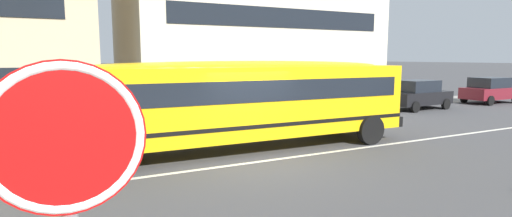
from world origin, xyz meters
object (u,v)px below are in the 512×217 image
Objects in this scene: parked_car_black_past_driveway at (418,94)px; stop_sign_post at (70,207)px; school_bus at (238,97)px; parked_car_maroon_by_entrance at (490,90)px.

parked_car_black_past_driveway is 1.38× the size of stop_sign_post.
parked_car_maroon_by_entrance is at bearing -166.29° from school_bus.
parked_car_black_past_driveway and parked_car_maroon_by_entrance have the same top height.
parked_car_maroon_by_entrance is 1.35× the size of stop_sign_post.
stop_sign_post reaches higher than parked_car_maroon_by_entrance.
stop_sign_post is at bearing -151.44° from parked_car_maroon_by_entrance.
stop_sign_post is at bearing -146.18° from parked_car_black_past_driveway.
parked_car_maroon_by_entrance is at bearing -2.88° from parked_car_black_past_driveway.
school_bus is 20.04m from parked_car_maroon_by_entrance.
parked_car_maroon_by_entrance is (19.54, 4.36, -0.82)m from school_bus.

